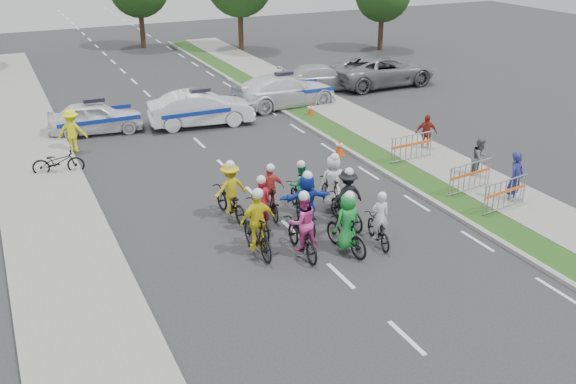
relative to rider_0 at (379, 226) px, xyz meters
name	(u,v)px	position (x,y,z in m)	size (l,w,h in m)	color
ground	(341,276)	(-1.88, -1.14, -0.56)	(90.00, 90.00, 0.00)	#28282B
curb_right	(395,179)	(3.22, 3.86, -0.50)	(0.20, 60.00, 0.12)	gray
grass_strip	(411,176)	(3.92, 3.86, -0.50)	(1.20, 60.00, 0.11)	#1E4014
sidewalk_right	(451,168)	(5.72, 3.86, -0.49)	(2.40, 60.00, 0.13)	gray
sidewalk_left	(60,243)	(-8.38, 3.86, -0.49)	(3.00, 60.00, 0.13)	gray
rider_0	(379,226)	(0.00, 0.00, 0.00)	(0.88, 1.72, 1.67)	black
rider_1	(347,228)	(-1.08, -0.03, 0.18)	(0.86, 1.86, 1.91)	black
rider_2	(302,231)	(-2.28, 0.36, 0.17)	(0.85, 1.97, 1.98)	black
rider_3	(257,229)	(-3.39, 0.93, 0.22)	(1.02, 1.94, 2.04)	black
rider_4	(346,203)	(-0.22, 1.48, 0.18)	(1.07, 1.88, 1.91)	black
rider_5	(306,206)	(-1.53, 1.62, 0.27)	(1.63, 1.94, 1.98)	black
rider_6	(261,213)	(-2.78, 2.14, 0.06)	(0.90, 1.91, 1.87)	black
rider_7	(332,188)	(-0.09, 2.58, 0.21)	(0.90, 1.95, 1.99)	black
rider_8	(300,193)	(-1.08, 2.95, 0.11)	(0.82, 1.81, 1.78)	black
rider_9	(270,196)	(-2.07, 3.06, 0.14)	(0.94, 1.75, 1.80)	black
rider_10	(230,196)	(-3.23, 3.48, 0.20)	(1.15, 1.98, 1.95)	black
police_car_0	(96,117)	(-5.49, 14.12, 0.13)	(1.63, 4.06, 1.38)	white
police_car_1	(201,109)	(-0.99, 13.19, 0.22)	(1.64, 4.69, 1.55)	white
police_car_2	(284,91)	(3.74, 14.47, 0.23)	(2.21, 5.44, 1.58)	white
civilian_sedan	(322,77)	(7.00, 16.56, 0.12)	(1.91, 4.69, 1.36)	#ABABB0
civilian_suv	(383,71)	(10.53, 15.97, 0.28)	(2.77, 6.00, 1.67)	slate
spectator_0	(516,178)	(5.63, 0.55, 0.33)	(0.65, 0.42, 1.78)	navy
spectator_1	(480,158)	(6.04, 2.74, 0.21)	(0.74, 0.58, 1.53)	#59585D
spectator_2	(426,133)	(6.08, 5.98, 0.20)	(0.89, 0.37, 1.52)	maroon
marshal_hiviz	(72,131)	(-6.77, 11.97, 0.32)	(1.14, 0.65, 1.76)	#F4F80D
barrier_0	(505,196)	(4.82, 0.11, 0.00)	(2.00, 0.50, 1.12)	#A5A8AD
barrier_1	(470,178)	(4.82, 1.78, 0.00)	(2.00, 0.50, 1.12)	#A5A8AD
barrier_2	(411,148)	(4.82, 5.17, 0.00)	(2.00, 0.50, 1.12)	#A5A8AD
cone_0	(339,147)	(2.68, 7.00, -0.22)	(0.40, 0.40, 0.70)	#F24C0C
cone_1	(311,110)	(4.08, 12.21, -0.22)	(0.40, 0.40, 0.70)	#F24C0C
parked_bike	(58,162)	(-7.65, 9.66, -0.07)	(0.64, 1.84, 0.97)	black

